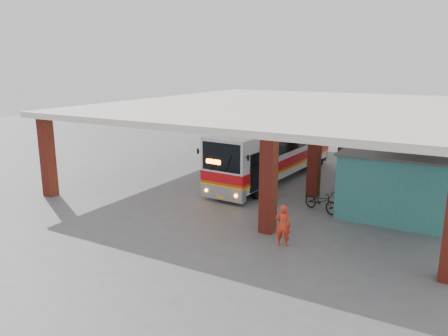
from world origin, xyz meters
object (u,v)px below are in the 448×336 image
object	(u,v)px
coach_bus	(275,151)
motorcycle	(321,201)
red_chair	(369,175)
pedestrian	(283,225)

from	to	relation	value
coach_bus	motorcycle	bearing A→B (deg)	-42.58
motorcycle	red_chair	world-z (taller)	motorcycle
motorcycle	coach_bus	bearing A→B (deg)	67.72
pedestrian	red_chair	bearing A→B (deg)	-108.70
motorcycle	red_chair	distance (m)	6.86
coach_bus	pedestrian	distance (m)	10.44
coach_bus	red_chair	bearing A→B (deg)	25.54
coach_bus	red_chair	size ratio (longest dim) A/B	14.15
coach_bus	pedestrian	bearing A→B (deg)	-61.47
coach_bus	red_chair	distance (m)	5.94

